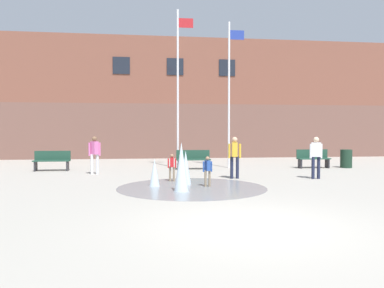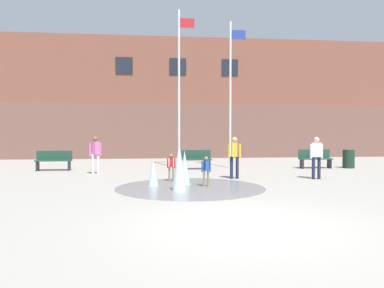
{
  "view_description": "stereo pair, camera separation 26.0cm",
  "coord_description": "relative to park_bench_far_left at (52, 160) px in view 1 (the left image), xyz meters",
  "views": [
    {
      "loc": [
        -2.01,
        -6.94,
        1.8
      ],
      "look_at": [
        -0.16,
        7.72,
        1.3
      ],
      "focal_mm": 35.0,
      "sensor_mm": 36.0,
      "label": 1
    },
    {
      "loc": [
        -1.75,
        -6.97,
        1.8
      ],
      "look_at": [
        -0.16,
        7.72,
        1.3
      ],
      "focal_mm": 35.0,
      "sensor_mm": 36.0,
      "label": 2
    }
  ],
  "objects": [
    {
      "name": "adult_watching",
      "position": [
        10.63,
        -4.23,
        0.45
      ],
      "size": [
        0.5,
        0.3,
        1.59
      ],
      "rotation": [
        0.0,
        0.0,
        2.82
      ],
      "color": "#1E233D",
      "rests_on": "ground"
    },
    {
      "name": "splash_fountain",
      "position": [
        5.34,
        -5.86,
        -0.0
      ],
      "size": [
        4.78,
        4.78,
        1.48
      ],
      "color": "gray",
      "rests_on": "ground"
    },
    {
      "name": "trash_can",
      "position": [
        14.08,
        -0.32,
        -0.03
      ],
      "size": [
        0.56,
        0.56,
        0.9
      ],
      "primitive_type": "cylinder",
      "color": "#193323",
      "rests_on": "ground"
    },
    {
      "name": "park_bench_under_right_flagpole",
      "position": [
        12.4,
        -0.24,
        0.0
      ],
      "size": [
        1.6,
        0.44,
        0.91
      ],
      "color": "#28282D",
      "rests_on": "ground"
    },
    {
      "name": "adult_near_bench",
      "position": [
        7.59,
        -3.77,
        0.45
      ],
      "size": [
        0.5,
        0.37,
        1.59
      ],
      "rotation": [
        0.0,
        0.0,
        -1.75
      ],
      "color": "#1E233D",
      "rests_on": "ground"
    },
    {
      "name": "park_bench_center",
      "position": [
        6.48,
        -0.12,
        0.0
      ],
      "size": [
        1.6,
        0.44,
        0.91
      ],
      "color": "#28282D",
      "rests_on": "ground"
    },
    {
      "name": "child_with_pink_shirt",
      "position": [
        5.17,
        -4.26,
        0.1
      ],
      "size": [
        0.31,
        0.22,
        0.99
      ],
      "rotation": [
        0.0,
        0.0,
        -1.61
      ],
      "color": "#89755B",
      "rests_on": "ground"
    },
    {
      "name": "park_bench_far_left",
      "position": [
        0.0,
        0.0,
        0.0
      ],
      "size": [
        1.6,
        0.44,
        0.91
      ],
      "color": "#28282D",
      "rests_on": "ground"
    },
    {
      "name": "child_in_fountain",
      "position": [
        6.22,
        -5.69,
        0.1
      ],
      "size": [
        0.31,
        0.24,
        0.99
      ],
      "rotation": [
        0.0,
        0.0,
        1.84
      ],
      "color": "#89755B",
      "rests_on": "ground"
    },
    {
      "name": "adult_in_red",
      "position": [
        2.11,
        -1.64,
        0.45
      ],
      "size": [
        0.5,
        0.39,
        1.59
      ],
      "rotation": [
        0.0,
        0.0,
        -0.9
      ],
      "color": "silver",
      "rests_on": "ground"
    },
    {
      "name": "ground_plane",
      "position": [
        6.21,
        -10.71,
        -0.48
      ],
      "size": [
        100.0,
        100.0,
        0.0
      ],
      "primitive_type": "plane",
      "color": "#9E998E"
    },
    {
      "name": "library_building",
      "position": [
        6.21,
        10.15,
        3.56
      ],
      "size": [
        36.0,
        6.05,
        8.07
      ],
      "color": "brown",
      "rests_on": "ground"
    },
    {
      "name": "flagpole_left",
      "position": [
        5.83,
        0.44,
        3.59
      ],
      "size": [
        0.8,
        0.1,
        7.65
      ],
      "color": "silver",
      "rests_on": "ground"
    },
    {
      "name": "flagpole_right",
      "position": [
        8.35,
        0.44,
        3.34
      ],
      "size": [
        0.8,
        0.1,
        7.16
      ],
      "color": "silver",
      "rests_on": "ground"
    }
  ]
}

